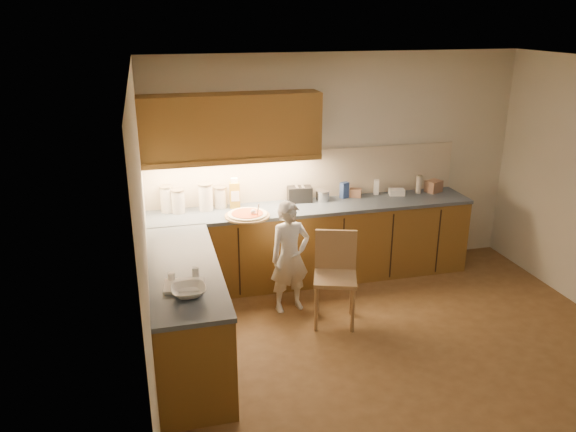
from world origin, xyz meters
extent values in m
plane|color=brown|center=(0.00, 0.00, 0.00)|extent=(4.50, 4.50, 0.00)
cube|color=beige|center=(0.00, 2.00, 1.30)|extent=(4.50, 0.04, 2.60)
cube|color=beige|center=(-2.25, 0.00, 1.30)|extent=(0.04, 4.00, 2.60)
cube|color=white|center=(0.00, 0.00, 2.60)|extent=(4.50, 4.00, 0.04)
cube|color=brown|center=(-0.38, 1.70, 0.44)|extent=(3.75, 0.60, 0.88)
cube|color=brown|center=(-1.95, 0.40, 0.44)|extent=(0.60, 2.00, 0.88)
cube|color=#404D5C|center=(-0.37, 1.70, 0.90)|extent=(3.77, 0.62, 0.04)
cube|color=#404D5C|center=(-1.95, 0.40, 0.90)|extent=(0.62, 2.02, 0.04)
cube|color=black|center=(-1.90, 1.40, 0.44)|extent=(0.02, 0.01, 0.80)
cube|color=black|center=(-1.30, 1.40, 0.44)|extent=(0.02, 0.01, 0.80)
cube|color=black|center=(-0.70, 1.40, 0.44)|extent=(0.02, 0.01, 0.80)
cube|color=black|center=(-0.10, 1.40, 0.44)|extent=(0.02, 0.01, 0.80)
cube|color=black|center=(0.50, 1.40, 0.44)|extent=(0.02, 0.01, 0.80)
cube|color=black|center=(1.10, 1.40, 0.44)|extent=(0.02, 0.01, 0.80)
cube|color=beige|center=(-0.38, 1.99, 1.21)|extent=(3.75, 0.02, 0.58)
cube|color=brown|center=(-1.27, 1.82, 1.85)|extent=(1.95, 0.35, 0.70)
cube|color=brown|center=(-1.27, 1.65, 1.50)|extent=(1.95, 0.02, 0.06)
cylinder|color=tan|center=(-1.18, 1.50, 0.93)|extent=(0.49, 0.49, 0.02)
cylinder|color=beige|center=(-1.18, 1.50, 0.95)|extent=(0.43, 0.43, 0.02)
cylinder|color=#CF411B|center=(-1.18, 1.50, 0.96)|extent=(0.34, 0.34, 0.01)
sphere|color=white|center=(-1.12, 1.46, 0.98)|extent=(0.06, 0.06, 0.06)
cylinder|color=white|center=(-1.08, 1.40, 1.01)|extent=(0.02, 0.12, 0.20)
imported|color=silver|center=(-0.82, 1.04, 0.60)|extent=(0.48, 0.36, 1.21)
cylinder|color=tan|center=(-0.68, 0.54, 0.24)|extent=(0.04, 0.04, 0.48)
cylinder|color=tan|center=(-0.34, 0.42, 0.24)|extent=(0.04, 0.04, 0.48)
cylinder|color=tan|center=(-0.56, 0.88, 0.24)|extent=(0.04, 0.04, 0.48)
cylinder|color=tan|center=(-0.22, 0.76, 0.24)|extent=(0.04, 0.04, 0.48)
cube|color=tan|center=(-0.45, 0.65, 0.50)|extent=(0.54, 0.54, 0.04)
cube|color=tan|center=(-0.39, 0.83, 0.73)|extent=(0.41, 0.17, 0.42)
imported|color=white|center=(-1.95, -0.16, 0.95)|extent=(0.29, 0.29, 0.07)
cylinder|color=white|center=(-2.01, 1.88, 1.06)|extent=(0.14, 0.14, 0.28)
cylinder|color=gray|center=(-2.01, 1.88, 1.21)|extent=(0.15, 0.15, 0.02)
cylinder|color=silver|center=(-1.89, 1.82, 1.04)|extent=(0.14, 0.14, 0.25)
cylinder|color=gray|center=(-1.89, 1.82, 1.18)|extent=(0.15, 0.15, 0.02)
cylinder|color=white|center=(-1.58, 1.83, 1.07)|extent=(0.16, 0.16, 0.29)
cylinder|color=tan|center=(-1.58, 1.83, 1.22)|extent=(0.17, 0.17, 0.02)
cylinder|color=silver|center=(-1.42, 1.88, 1.03)|extent=(0.14, 0.14, 0.23)
cylinder|color=gray|center=(-1.42, 1.88, 1.16)|extent=(0.15, 0.15, 0.02)
cube|color=gold|center=(-1.26, 1.84, 1.07)|extent=(0.13, 0.10, 0.30)
cube|color=white|center=(-1.26, 1.84, 1.24)|extent=(0.08, 0.06, 0.05)
cube|color=black|center=(-0.49, 1.87, 1.01)|extent=(0.30, 0.19, 0.18)
cube|color=silver|center=(-0.52, 1.87, 1.10)|extent=(0.04, 0.12, 0.00)
cube|color=silver|center=(-0.45, 1.86, 1.10)|extent=(0.04, 0.12, 0.00)
cylinder|color=#B7B7BC|center=(-0.22, 1.83, 0.98)|extent=(0.16, 0.16, 0.12)
cylinder|color=#B7B7BC|center=(-0.22, 1.83, 1.04)|extent=(0.17, 0.17, 0.01)
cube|color=#304B90|center=(0.07, 1.88, 1.02)|extent=(0.11, 0.10, 0.19)
cube|color=#966C50|center=(0.21, 1.88, 0.97)|extent=(0.17, 0.15, 0.10)
cube|color=white|center=(0.49, 1.91, 1.01)|extent=(0.08, 0.08, 0.18)
cube|color=silver|center=(0.72, 1.82, 0.96)|extent=(0.21, 0.17, 0.07)
cylinder|color=beige|center=(1.01, 1.83, 1.02)|extent=(0.07, 0.07, 0.21)
cylinder|color=tan|center=(1.01, 1.83, 1.14)|extent=(0.07, 0.07, 0.01)
cube|color=#A8795A|center=(1.22, 1.83, 0.99)|extent=(0.23, 0.21, 0.14)
cube|color=white|center=(-1.98, -0.01, 0.93)|extent=(0.34, 0.28, 0.02)
cylinder|color=white|center=(-2.07, 0.11, 0.96)|extent=(0.07, 0.07, 0.08)
cylinder|color=silver|center=(-1.86, 0.17, 0.96)|extent=(0.06, 0.06, 0.07)
camera|label=1|loc=(-2.16, -4.15, 2.99)|focal=35.00mm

